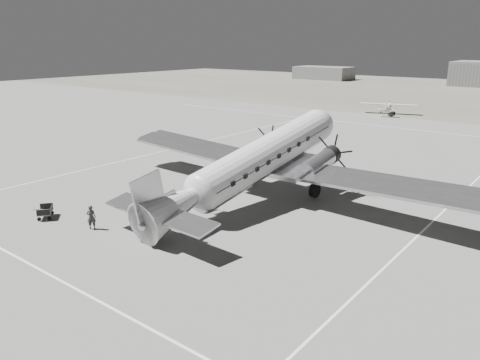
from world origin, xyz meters
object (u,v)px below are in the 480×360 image
at_px(dc3_airliner, 257,163).
at_px(baggage_cart_far, 45,212).
at_px(shed_secondary, 324,73).
at_px(passenger, 192,195).
at_px(ramp_agent, 173,203).
at_px(ground_crew, 91,217).
at_px(baggage_cart_near, 145,213).
at_px(light_plane_left, 388,108).

height_order(dc3_airliner, baggage_cart_far, dc3_airliner).
distance_m(shed_secondary, passenger, 128.06).
xyz_separation_m(baggage_cart_far, ramp_agent, (6.37, 5.94, 0.37)).
bearing_deg(shed_secondary, passenger, -65.92).
height_order(ground_crew, ramp_agent, ground_crew).
xyz_separation_m(shed_secondary, baggage_cart_near, (51.58, -120.74, -1.46)).
distance_m(baggage_cart_near, passenger, 3.92).
distance_m(dc3_airliner, ramp_agent, 6.81).
bearing_deg(dc3_airliner, shed_secondary, 118.66).
distance_m(light_plane_left, baggage_cart_near, 58.05).
bearing_deg(dc3_airliner, ground_crew, -113.25).
relative_size(light_plane_left, passenger, 4.87).
bearing_deg(passenger, ground_crew, 151.35).
xyz_separation_m(dc3_airliner, light_plane_left, (-9.27, 50.11, -2.04)).
bearing_deg(dc3_airliner, baggage_cart_far, -126.68).
height_order(shed_secondary, passenger, shed_secondary).
height_order(dc3_airliner, light_plane_left, dc3_airliner).
distance_m(light_plane_left, ramp_agent, 56.09).
bearing_deg(ramp_agent, light_plane_left, 34.98).
height_order(baggage_cart_near, ground_crew, ground_crew).
height_order(shed_secondary, dc3_airliner, dc3_airliner).
bearing_deg(light_plane_left, passenger, -100.59).
bearing_deg(shed_secondary, light_plane_left, -53.85).
height_order(baggage_cart_near, ramp_agent, ramp_agent).
bearing_deg(light_plane_left, dc3_airliner, -96.72).
bearing_deg(ramp_agent, baggage_cart_far, 161.66).
height_order(baggage_cart_far, ground_crew, ground_crew).
xyz_separation_m(light_plane_left, ramp_agent, (6.17, -55.75, -0.18)).
xyz_separation_m(dc3_airliner, baggage_cart_far, (-9.47, -11.58, -2.59)).
xyz_separation_m(baggage_cart_near, passenger, (0.67, 3.84, 0.42)).
bearing_deg(shed_secondary, ground_crew, -68.01).
bearing_deg(baggage_cart_far, ramp_agent, 82.47).
distance_m(shed_secondary, ground_crew, 133.61).
relative_size(shed_secondary, passenger, 9.41).
relative_size(shed_secondary, baggage_cart_near, 9.49).
distance_m(ground_crew, passenger, 7.32).
xyz_separation_m(shed_secondary, passenger, (52.25, -116.91, -1.04)).
height_order(light_plane_left, baggage_cart_near, light_plane_left).
height_order(light_plane_left, passenger, light_plane_left).
xyz_separation_m(dc3_airliner, ramp_agent, (-3.10, -5.64, -2.23)).
bearing_deg(ground_crew, dc3_airliner, -156.58).
bearing_deg(passenger, light_plane_left, -4.41).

